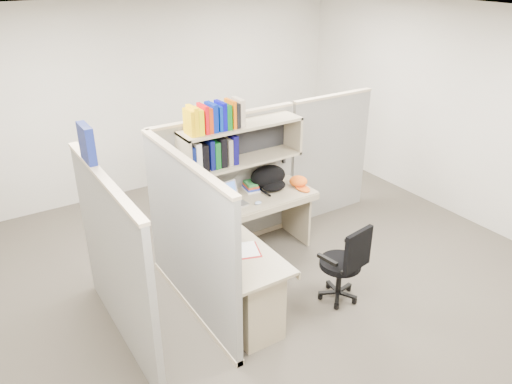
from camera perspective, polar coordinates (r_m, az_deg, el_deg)
ground at (r=5.49m, az=1.47°, el=-10.09°), size 6.00×6.00×0.00m
room_shell at (r=4.72m, az=1.69°, el=6.03°), size 6.00×6.00×6.00m
cubicle at (r=5.19m, az=-4.59°, el=-0.72°), size 3.79×1.84×1.95m
desk at (r=4.86m, az=-0.60°, el=-9.09°), size 1.74×1.75×0.73m
laptop at (r=5.36m, az=-2.89°, el=-0.44°), size 0.37×0.37×0.24m
backpack at (r=5.75m, az=1.72°, el=1.60°), size 0.52×0.45×0.26m
orange_cap at (r=5.87m, az=4.86°, el=1.25°), size 0.25×0.28×0.12m
snack_canister at (r=4.77m, az=-2.48°, el=-4.87°), size 0.11×0.11×0.11m
tissue_box at (r=4.35m, az=-3.24°, el=-7.57°), size 0.16×0.16×0.19m
mouse at (r=5.44m, az=0.24°, el=-1.24°), size 0.10×0.08×0.03m
paper_cup at (r=5.62m, az=-2.91°, el=0.08°), size 0.09×0.09×0.10m
book_stack at (r=5.74m, az=-0.60°, el=0.67°), size 0.18×0.23×0.10m
loose_paper at (r=4.64m, az=-1.08°, el=-6.58°), size 0.27×0.31×0.00m
task_chair at (r=5.11m, az=9.85°, el=-9.29°), size 0.49×0.45×0.88m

